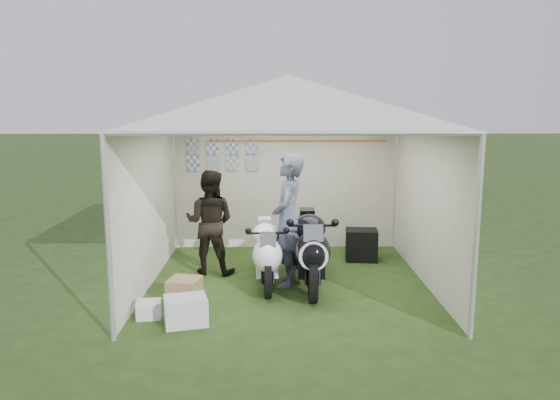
# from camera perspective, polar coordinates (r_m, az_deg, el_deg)

# --- Properties ---
(ground) EXTENTS (80.00, 80.00, 0.00)m
(ground) POSITION_cam_1_polar(r_m,az_deg,el_deg) (8.18, 0.84, -8.54)
(ground) COLOR #243A15
(ground) RESTS_ON ground
(canopy_tent) EXTENTS (5.66, 5.66, 3.00)m
(canopy_tent) POSITION_cam_1_polar(r_m,az_deg,el_deg) (7.78, 0.88, 9.82)
(canopy_tent) COLOR silver
(canopy_tent) RESTS_ON ground
(motorcycle_white) EXTENTS (0.46, 1.84, 0.91)m
(motorcycle_white) POSITION_cam_1_polar(r_m,az_deg,el_deg) (7.92, -1.44, -5.34)
(motorcycle_white) COLOR black
(motorcycle_white) RESTS_ON ground
(motorcycle_black) EXTENTS (0.49, 2.14, 1.05)m
(motorcycle_black) POSITION_cam_1_polar(r_m,az_deg,el_deg) (7.82, 3.17, -4.91)
(motorcycle_black) COLOR black
(motorcycle_black) RESTS_ON ground
(paddock_stand) EXTENTS (0.46, 0.29, 0.34)m
(paddock_stand) POSITION_cam_1_polar(r_m,az_deg,el_deg) (8.87, 2.78, -5.89)
(paddock_stand) COLOR #101EB6
(paddock_stand) RESTS_ON ground
(person_dark_jacket) EXTENTS (0.88, 0.75, 1.61)m
(person_dark_jacket) POSITION_cam_1_polar(r_m,az_deg,el_deg) (8.46, -7.35, -2.30)
(person_dark_jacket) COLOR black
(person_dark_jacket) RESTS_ON ground
(person_blue_jacket) EXTENTS (0.57, 0.77, 1.91)m
(person_blue_jacket) POSITION_cam_1_polar(r_m,az_deg,el_deg) (7.80, 0.84, -2.15)
(person_blue_jacket) COLOR slate
(person_blue_jacket) RESTS_ON ground
(equipment_box) EXTENTS (0.56, 0.47, 0.52)m
(equipment_box) POSITION_cam_1_polar(r_m,az_deg,el_deg) (9.30, 8.50, -4.65)
(equipment_box) COLOR black
(equipment_box) RESTS_ON ground
(crate_0) EXTENTS (0.58, 0.50, 0.33)m
(crate_0) POSITION_cam_1_polar(r_m,az_deg,el_deg) (6.74, -9.82, -11.33)
(crate_0) COLOR silver
(crate_0) RESTS_ON ground
(crate_1) EXTENTS (0.46, 0.46, 0.35)m
(crate_1) POSITION_cam_1_polar(r_m,az_deg,el_deg) (7.38, -9.94, -9.37)
(crate_1) COLOR #92714E
(crate_1) RESTS_ON ground
(crate_2) EXTENTS (0.32, 0.28, 0.22)m
(crate_2) POSITION_cam_1_polar(r_m,az_deg,el_deg) (7.03, -13.54, -11.06)
(crate_2) COLOR silver
(crate_2) RESTS_ON ground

